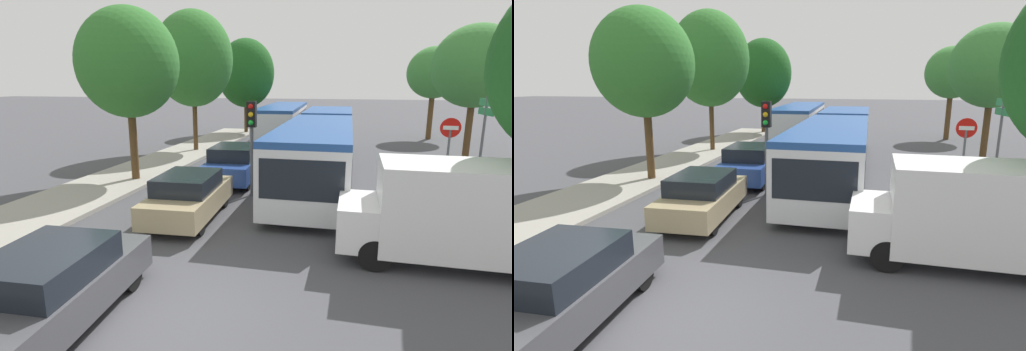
# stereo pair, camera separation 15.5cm
# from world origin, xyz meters

# --- Properties ---
(ground_plane) EXTENTS (200.00, 200.00, 0.00)m
(ground_plane) POSITION_xyz_m (0.00, 0.00, 0.00)
(ground_plane) COLOR #47474C
(kerb_strip_left) EXTENTS (3.20, 32.89, 0.14)m
(kerb_strip_left) POSITION_xyz_m (-6.34, 11.45, 0.07)
(kerb_strip_left) COLOR #9E998E
(kerb_strip_left) RESTS_ON ground
(articulated_bus) EXTENTS (2.72, 17.03, 2.52)m
(articulated_bus) POSITION_xyz_m (1.74, 12.90, 1.46)
(articulated_bus) COLOR silver
(articulated_bus) RESTS_ON ground
(city_bus_rear) EXTENTS (3.02, 11.54, 2.46)m
(city_bus_rear) POSITION_xyz_m (-1.82, 22.90, 1.43)
(city_bus_rear) COLOR silver
(city_bus_rear) RESTS_ON ground
(queued_car_graphite) EXTENTS (1.91, 4.07, 1.38)m
(queued_car_graphite) POSITION_xyz_m (-1.69, -0.46, 0.70)
(queued_car_graphite) COLOR #47474C
(queued_car_graphite) RESTS_ON ground
(queued_car_tan) EXTENTS (1.93, 4.12, 1.40)m
(queued_car_tan) POSITION_xyz_m (-1.62, 5.16, 0.71)
(queued_car_tan) COLOR tan
(queued_car_tan) RESTS_ON ground
(queued_car_blue) EXTENTS (2.09, 4.45, 1.51)m
(queued_car_blue) POSITION_xyz_m (-1.63, 10.05, 0.77)
(queued_car_blue) COLOR #284799
(queued_car_blue) RESTS_ON ground
(white_van) EXTENTS (5.01, 2.01, 2.31)m
(white_van) POSITION_xyz_m (5.54, 3.73, 1.24)
(white_van) COLOR white
(white_van) RESTS_ON ground
(traffic_light) EXTENTS (0.32, 0.36, 3.40)m
(traffic_light) POSITION_xyz_m (-0.41, 8.09, 2.50)
(traffic_light) COLOR #56595E
(traffic_light) RESTS_ON ground
(no_entry_sign) EXTENTS (0.70, 0.08, 2.82)m
(no_entry_sign) POSITION_xyz_m (6.44, 9.82, 1.88)
(no_entry_sign) COLOR #56595E
(no_entry_sign) RESTS_ON ground
(direction_sign_post) EXTENTS (0.16, 1.40, 3.60)m
(direction_sign_post) POSITION_xyz_m (7.98, 11.43, 2.55)
(direction_sign_post) COLOR #56595E
(direction_sign_post) RESTS_ON ground
(tree_left_mid) EXTENTS (3.97, 3.97, 6.91)m
(tree_left_mid) POSITION_xyz_m (-5.61, 9.01, 4.67)
(tree_left_mid) COLOR #51381E
(tree_left_mid) RESTS_ON ground
(tree_left_far) EXTENTS (4.54, 4.54, 8.04)m
(tree_left_far) POSITION_xyz_m (-5.91, 16.61, 5.21)
(tree_left_far) COLOR #51381E
(tree_left_far) RESTS_ON ground
(tree_left_distant) EXTENTS (4.50, 4.50, 7.44)m
(tree_left_distant) POSITION_xyz_m (-5.44, 25.84, 4.64)
(tree_left_distant) COLOR #51381E
(tree_left_distant) RESTS_ON ground
(tree_right_mid) EXTENTS (4.11, 4.11, 6.82)m
(tree_right_mid) POSITION_xyz_m (8.74, 16.50, 4.80)
(tree_right_mid) COLOR #51381E
(tree_right_mid) RESTS_ON ground
(tree_right_far) EXTENTS (3.73, 3.73, 6.56)m
(tree_right_far) POSITION_xyz_m (8.49, 25.78, 4.72)
(tree_right_far) COLOR #51381E
(tree_right_far) RESTS_ON ground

